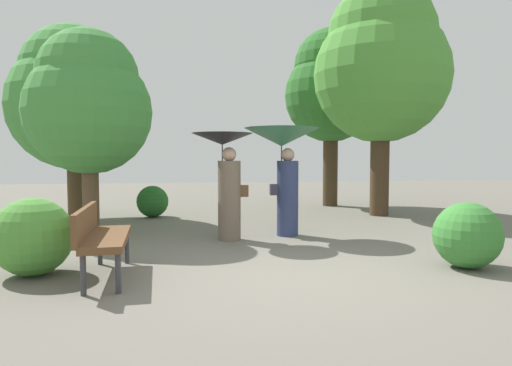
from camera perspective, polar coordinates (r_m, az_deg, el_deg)
The scene contains 11 objects.
ground_plane at distance 5.37m, azimuth 5.02°, elevation -11.84°, with size 40.00×40.00×0.00m, color #6B665B.
person_left at distance 7.48m, azimuth -3.89°, elevation 1.82°, with size 1.03×1.03×1.81m.
person_right at distance 7.91m, azimuth 3.52°, elevation 3.86°, with size 1.33×1.33×1.93m.
park_bench at distance 5.48m, azimuth -19.47°, elevation -6.25°, with size 0.58×1.53×0.83m.
tree_near_left at distance 10.97m, azimuth -22.49°, elevation 10.24°, with size 2.84×2.84×4.38m.
tree_near_right at distance 11.34m, azimuth 15.84°, elevation 14.61°, with size 3.21×3.21×5.56m.
tree_mid_left at distance 8.80m, azimuth -20.75°, elevation 9.78°, with size 2.29×2.29×3.75m.
tree_mid_right at distance 13.19m, azimuth 9.65°, elevation 12.13°, with size 2.66×2.66×5.10m.
bush_path_left at distance 6.24m, azimuth 25.58°, elevation -6.09°, with size 0.84×0.84×0.84m, color #387F33.
bush_path_right at distance 10.70m, azimuth -13.19°, elevation -2.33°, with size 0.74×0.74×0.74m, color #235B23.
bush_behind_bench at distance 5.90m, azimuth -26.82°, elevation -6.20°, with size 0.93×0.93×0.93m, color #4C9338.
Camera 1 is at (-1.27, -5.03, 1.40)m, focal length 31.05 mm.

